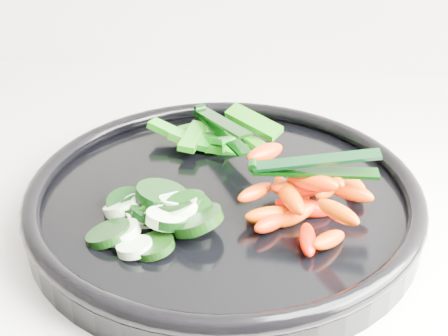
{
  "coord_description": "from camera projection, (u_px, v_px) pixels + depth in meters",
  "views": [
    {
      "loc": [
        0.75,
        1.12,
        1.28
      ],
      "look_at": [
        0.7,
        1.62,
        0.99
      ],
      "focal_mm": 50.0,
      "sensor_mm": 36.0,
      "label": 1
    }
  ],
  "objects": [
    {
      "name": "cucumber_pile",
      "position": [
        157.0,
        213.0,
        0.55
      ],
      "size": [
        0.13,
        0.12,
        0.04
      ],
      "color": "black",
      "rests_on": "veggie_tray"
    },
    {
      "name": "pepper_pile",
      "position": [
        215.0,
        136.0,
        0.68
      ],
      "size": [
        0.15,
        0.1,
        0.04
      ],
      "color": "#0E710A",
      "rests_on": "veggie_tray"
    },
    {
      "name": "tong_pepper",
      "position": [
        220.0,
        125.0,
        0.66
      ],
      "size": [
        0.07,
        0.1,
        0.02
      ],
      "color": "black",
      "rests_on": "pepper_pile"
    },
    {
      "name": "veggie_tray",
      "position": [
        224.0,
        199.0,
        0.59
      ],
      "size": [
        0.47,
        0.47,
        0.04
      ],
      "color": "black",
      "rests_on": "counter"
    },
    {
      "name": "carrot_pile",
      "position": [
        306.0,
        195.0,
        0.56
      ],
      "size": [
        0.13,
        0.14,
        0.05
      ],
      "color": "#FF4F00",
      "rests_on": "veggie_tray"
    },
    {
      "name": "tong_carrot",
      "position": [
        311.0,
        166.0,
        0.54
      ],
      "size": [
        0.11,
        0.02,
        0.02
      ],
      "color": "black",
      "rests_on": "carrot_pile"
    }
  ]
}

